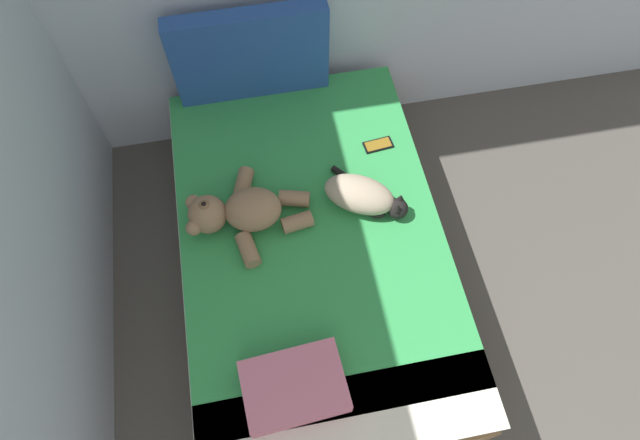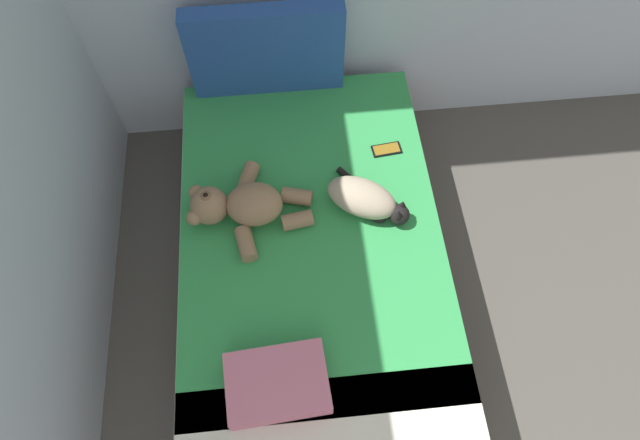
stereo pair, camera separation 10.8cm
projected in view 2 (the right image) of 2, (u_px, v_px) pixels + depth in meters
name	position (u px, v px, depth m)	size (l,w,h in m)	color
bed	(312.00, 254.00, 2.73)	(1.27, 1.99, 0.47)	olive
patterned_cushion	(266.00, 51.00, 2.74)	(0.79, 0.10, 0.51)	#264C99
cat	(365.00, 199.00, 2.53)	(0.41, 0.39, 0.15)	tan
teddy_bear	(242.00, 205.00, 2.50)	(0.59, 0.52, 0.19)	#937051
cell_phone	(386.00, 149.00, 2.75)	(0.15, 0.09, 0.01)	black
throw_pillow	(277.00, 384.00, 2.14)	(0.40, 0.28, 0.11)	#D1728C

